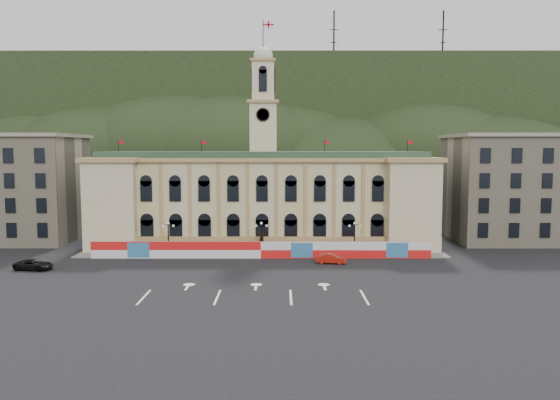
{
  "coord_description": "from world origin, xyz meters",
  "views": [
    {
      "loc": [
        2.88,
        -63.99,
        16.13
      ],
      "look_at": [
        2.8,
        18.0,
        8.35
      ],
      "focal_mm": 35.0,
      "sensor_mm": 36.0,
      "label": 1
    }
  ],
  "objects_px": {
    "red_sedan": "(331,259)",
    "lamp_center": "(261,236)",
    "statue": "(262,247)",
    "black_suv": "(34,265)"
  },
  "relations": [
    {
      "from": "lamp_center",
      "to": "black_suv",
      "type": "relative_size",
      "value": 0.96
    },
    {
      "from": "lamp_center",
      "to": "red_sedan",
      "type": "height_order",
      "value": "lamp_center"
    },
    {
      "from": "red_sedan",
      "to": "black_suv",
      "type": "bearing_deg",
      "value": 105.11
    },
    {
      "from": "red_sedan",
      "to": "black_suv",
      "type": "xyz_separation_m",
      "value": [
        -40.0,
        -4.14,
        0.0
      ]
    },
    {
      "from": "statue",
      "to": "black_suv",
      "type": "relative_size",
      "value": 0.7
    },
    {
      "from": "statue",
      "to": "red_sedan",
      "type": "height_order",
      "value": "statue"
    },
    {
      "from": "black_suv",
      "to": "statue",
      "type": "bearing_deg",
      "value": -62.0
    },
    {
      "from": "red_sedan",
      "to": "lamp_center",
      "type": "bearing_deg",
      "value": 70.3
    },
    {
      "from": "black_suv",
      "to": "red_sedan",
      "type": "bearing_deg",
      "value": -75.64
    },
    {
      "from": "statue",
      "to": "red_sedan",
      "type": "relative_size",
      "value": 0.84
    }
  ]
}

